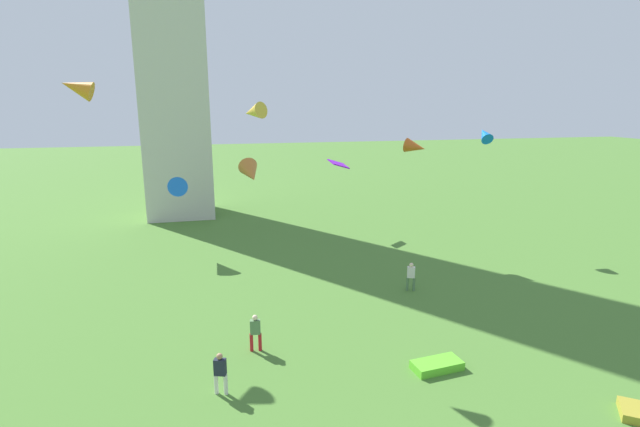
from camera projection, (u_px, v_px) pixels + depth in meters
person_0 at (220, 371)px, 17.20m from camera, size 0.49×0.37×1.63m
person_1 at (255, 331)px, 20.23m from camera, size 0.51×0.31×1.66m
person_2 at (411, 275)px, 26.77m from camera, size 0.49×0.40×1.66m
kite_flying_0 at (415, 147)px, 32.20m from camera, size 1.76×1.78×1.19m
kite_flying_1 at (253, 112)px, 20.91m from camera, size 1.27×1.36×0.90m
kite_flying_2 at (77, 87)px, 22.18m from camera, size 1.58×0.99×1.32m
kite_flying_3 at (485, 134)px, 34.06m from camera, size 1.08×1.61×1.38m
kite_flying_4 at (251, 173)px, 38.51m from camera, size 1.97×2.89×2.35m
kite_flying_5 at (338, 164)px, 38.33m from camera, size 1.77×1.58×0.83m
kite_flying_6 at (176, 189)px, 32.75m from camera, size 1.71×2.42×1.89m
kite_bundle_0 at (437, 365)px, 18.97m from camera, size 2.09×1.14×0.35m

